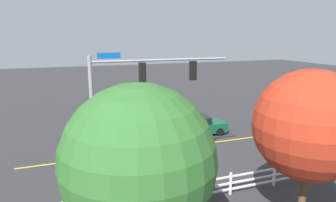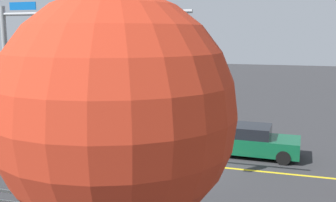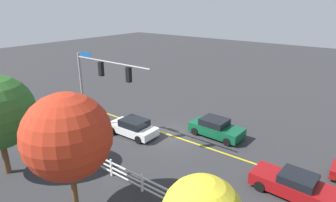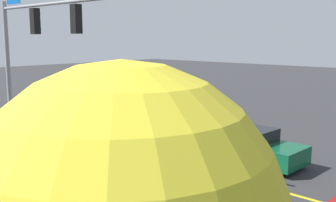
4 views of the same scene
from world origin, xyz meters
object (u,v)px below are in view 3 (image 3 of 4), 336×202
object	(u,v)px
car_0	(216,128)
car_3	(133,127)
tree_3	(68,137)
car_2	(293,185)
pedestrian	(98,126)

from	to	relation	value
car_0	car_3	world-z (taller)	car_0
car_3	tree_3	bearing A→B (deg)	115.06
car_0	car_2	size ratio (longest dim) A/B	0.95
tree_3	car_0	bearing A→B (deg)	-96.08
car_3	pedestrian	bearing A→B (deg)	43.50
car_3	tree_3	distance (m)	10.09
car_2	pedestrian	bearing A→B (deg)	10.12
car_2	tree_3	world-z (taller)	tree_3
tree_3	car_2	bearing A→B (deg)	-135.22
car_0	tree_3	bearing A→B (deg)	-94.12
car_0	pedestrian	size ratio (longest dim) A/B	2.58
car_3	pedestrian	world-z (taller)	pedestrian
car_3	tree_3	size ratio (longest dim) A/B	0.65
pedestrian	tree_3	world-z (taller)	tree_3
pedestrian	car_0	bearing A→B (deg)	52.33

